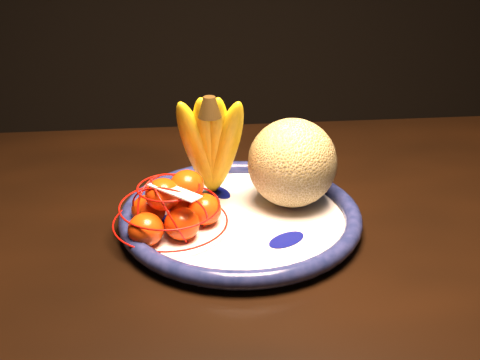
{
  "coord_description": "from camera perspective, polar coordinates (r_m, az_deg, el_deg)",
  "views": [
    {
      "loc": [
        0.01,
        -0.69,
        1.18
      ],
      "look_at": [
        0.06,
        0.09,
        0.81
      ],
      "focal_mm": 45.0,
      "sensor_mm": 36.0,
      "label": 1
    }
  ],
  "objects": [
    {
      "name": "cantaloupe",
      "position": [
        0.9,
        4.97,
        1.63
      ],
      "size": [
        0.13,
        0.13,
        0.13
      ],
      "primitive_type": "sphere",
      "color": "olive",
      "rests_on": "fruit_bowl"
    },
    {
      "name": "mandarin_bag",
      "position": [
        0.85,
        -6.41,
        -2.69
      ],
      "size": [
        0.22,
        0.22,
        0.1
      ],
      "rotation": [
        0.0,
        0.0,
        0.43
      ],
      "color": "#FF3600",
      "rests_on": "fruit_bowl"
    },
    {
      "name": "fruit_bowl",
      "position": [
        0.89,
        0.04,
        -3.54
      ],
      "size": [
        0.36,
        0.36,
        0.03
      ],
      "rotation": [
        0.0,
        0.0,
        0.02
      ],
      "color": "white",
      "rests_on": "dining_table"
    },
    {
      "name": "price_tag",
      "position": [
        0.81,
        -6.18,
        -1.03
      ],
      "size": [
        0.07,
        0.06,
        0.01
      ],
      "primitive_type": "cube",
      "rotation": [
        -0.14,
        0.1,
        -0.59
      ],
      "color": "white",
      "rests_on": "mandarin_bag"
    },
    {
      "name": "dining_table",
      "position": [
        0.93,
        2.83,
        -8.86
      ],
      "size": [
        1.5,
        0.94,
        0.74
      ],
      "rotation": [
        0.0,
        0.0,
        0.03
      ],
      "color": "black",
      "rests_on": "ground"
    },
    {
      "name": "banana_bunch",
      "position": [
        0.89,
        -2.74,
        3.6
      ],
      "size": [
        0.13,
        0.12,
        0.19
      ],
      "rotation": [
        0.0,
        0.0,
        -0.05
      ],
      "color": "yellow",
      "rests_on": "fruit_bowl"
    }
  ]
}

